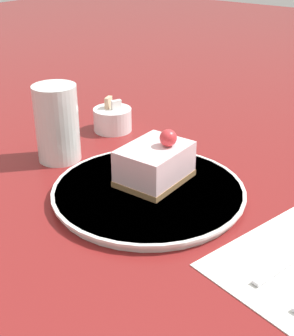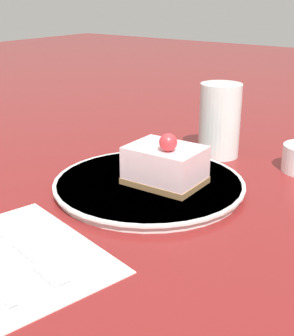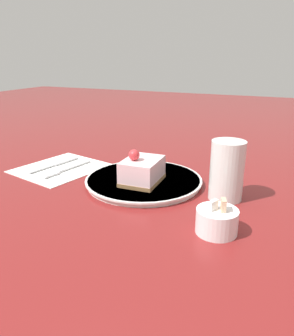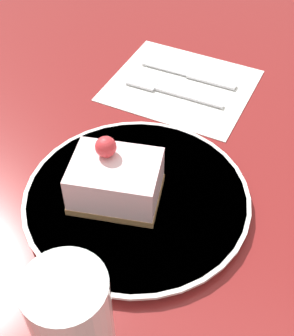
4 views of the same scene
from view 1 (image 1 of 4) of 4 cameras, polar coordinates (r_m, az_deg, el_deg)
ground_plane at (r=0.69m, az=2.26°, el=-4.28°), size 4.00×4.00×0.00m
plate at (r=0.70m, az=0.33°, el=-2.80°), size 0.29×0.29×0.01m
cake_slice at (r=0.70m, az=1.00°, el=0.59°), size 0.09×0.11×0.08m
sugar_bowl at (r=0.93m, az=-4.22°, el=5.96°), size 0.08×0.08×0.07m
drinking_glass at (r=0.81m, az=-10.90°, el=5.36°), size 0.07×0.07×0.13m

